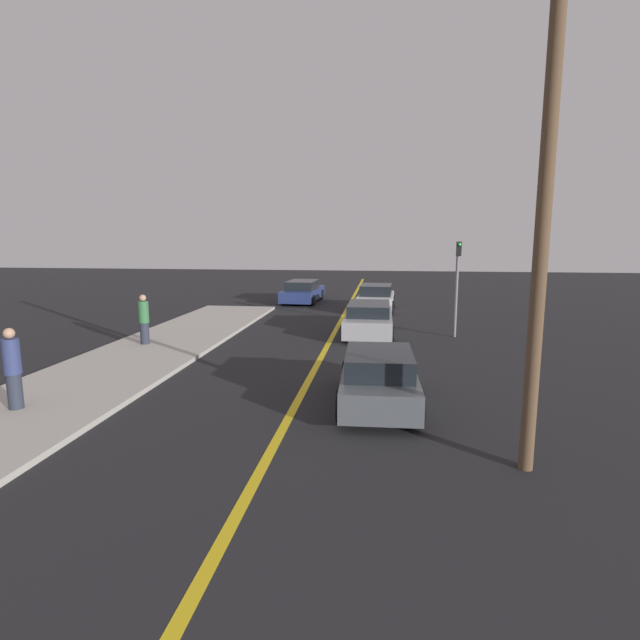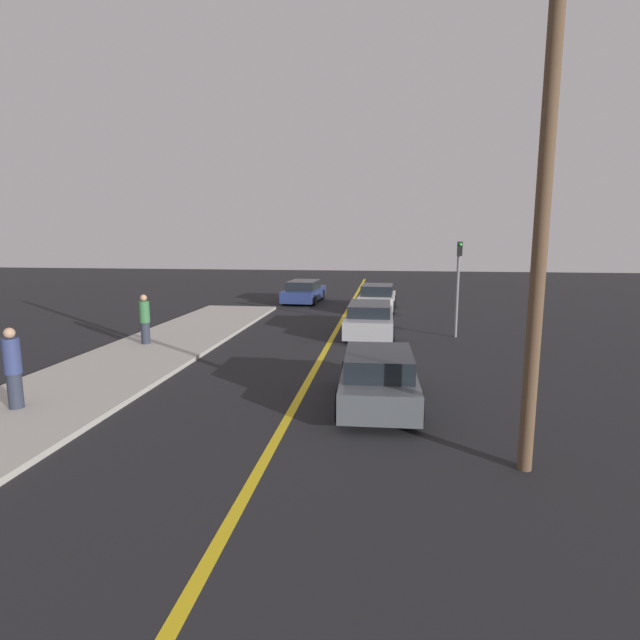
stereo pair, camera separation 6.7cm
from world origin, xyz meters
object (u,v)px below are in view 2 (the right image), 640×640
at_px(car_ahead_center, 370,319).
at_px(pedestrian_mid_group, 13,368).
at_px(traffic_light, 458,279).
at_px(utility_pole, 541,235).
at_px(car_far_distant, 377,298).
at_px(car_parked_left_lot, 304,292).
at_px(car_near_right_lane, 378,379).
at_px(pedestrian_far_standing, 145,319).

bearing_deg(car_ahead_center, pedestrian_mid_group, -126.18).
relative_size(car_ahead_center, pedestrian_mid_group, 2.61).
bearing_deg(traffic_light, utility_pole, -91.64).
relative_size(car_far_distant, pedestrian_mid_group, 2.27).
bearing_deg(car_parked_left_lot, utility_pole, -68.02).
distance_m(car_near_right_lane, pedestrian_mid_group, 8.26).
height_order(pedestrian_far_standing, traffic_light, traffic_light).
xyz_separation_m(car_far_distant, pedestrian_mid_group, (-7.72, -17.03, 0.36)).
distance_m(pedestrian_far_standing, utility_pole, 14.05).
relative_size(car_parked_left_lot, traffic_light, 1.29).
height_order(car_near_right_lane, pedestrian_far_standing, pedestrian_far_standing).
relative_size(car_far_distant, car_parked_left_lot, 0.86).
height_order(car_far_distant, utility_pole, utility_pole).
height_order(pedestrian_mid_group, pedestrian_far_standing, pedestrian_mid_group).
bearing_deg(car_parked_left_lot, car_far_distant, -31.61).
height_order(car_far_distant, pedestrian_mid_group, pedestrian_mid_group).
distance_m(car_ahead_center, car_parked_left_lot, 10.63).
distance_m(car_ahead_center, pedestrian_mid_group, 12.88).
relative_size(car_near_right_lane, car_parked_left_lot, 0.82).
distance_m(car_near_right_lane, traffic_light, 9.20).
relative_size(pedestrian_far_standing, traffic_light, 0.47).
bearing_deg(utility_pole, car_parked_left_lot, 109.09).
distance_m(car_ahead_center, car_far_distant, 6.61).
xyz_separation_m(car_far_distant, utility_pole, (2.92, -18.36, 3.28)).
distance_m(car_ahead_center, traffic_light, 3.82).
height_order(traffic_light, utility_pole, utility_pole).
relative_size(car_parked_left_lot, pedestrian_far_standing, 2.72).
height_order(car_ahead_center, car_parked_left_lot, car_parked_left_lot).
xyz_separation_m(car_parked_left_lot, pedestrian_mid_group, (-3.22, -20.13, 0.41)).
xyz_separation_m(car_far_distant, traffic_light, (3.25, -6.80, 1.64)).
distance_m(car_ahead_center, utility_pole, 12.60).
height_order(car_near_right_lane, car_far_distant, car_far_distant).
bearing_deg(traffic_light, car_parked_left_lot, 128.10).
relative_size(pedestrian_far_standing, utility_pole, 0.22).
distance_m(car_far_distant, pedestrian_far_standing, 12.98).
bearing_deg(traffic_light, pedestrian_mid_group, -137.01).
height_order(car_ahead_center, pedestrian_mid_group, pedestrian_mid_group).
relative_size(car_near_right_lane, pedestrian_far_standing, 2.24).
bearing_deg(car_near_right_lane, car_ahead_center, 91.56).
distance_m(car_parked_left_lot, utility_pole, 22.95).
distance_m(car_far_distant, utility_pole, 18.87).
height_order(pedestrian_mid_group, traffic_light, traffic_light).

